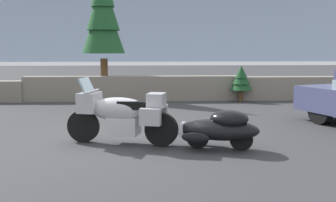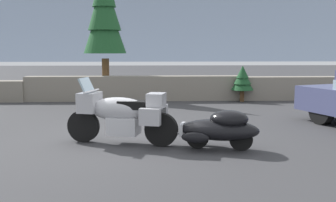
{
  "view_description": "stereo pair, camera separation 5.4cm",
  "coord_description": "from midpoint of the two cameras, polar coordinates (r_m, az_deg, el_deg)",
  "views": [
    {
      "loc": [
        0.57,
        -7.85,
        1.87
      ],
      "look_at": [
        0.98,
        -0.28,
        0.85
      ],
      "focal_mm": 40.04,
      "sensor_mm": 36.0,
      "label": 1
    },
    {
      "loc": [
        0.62,
        -7.85,
        1.87
      ],
      "look_at": [
        0.98,
        -0.28,
        0.85
      ],
      "focal_mm": 40.04,
      "sensor_mm": 36.0,
      "label": 2
    }
  ],
  "objects": [
    {
      "name": "car_shaped_trailer",
      "position": [
        7.19,
        7.7,
        -4.11
      ],
      "size": [
        2.22,
        1.07,
        0.76
      ],
      "color": "black",
      "rests_on": "ground"
    },
    {
      "name": "distant_ridgeline",
      "position": [
        104.22,
        -3.53,
        11.04
      ],
      "size": [
        240.0,
        80.0,
        16.0
      ],
      "primitive_type": "cube",
      "color": "#8C9EB7",
      "rests_on": "ground"
    },
    {
      "name": "stone_guard_wall",
      "position": [
        14.12,
        -4.02,
        1.8
      ],
      "size": [
        24.0,
        0.64,
        0.92
      ],
      "color": "gray",
      "rests_on": "ground"
    },
    {
      "name": "pine_sapling_near",
      "position": [
        14.08,
        10.96,
        3.29
      ],
      "size": [
        0.83,
        0.83,
        1.33
      ],
      "color": "brown",
      "rests_on": "ground"
    },
    {
      "name": "touring_motorcycle",
      "position": [
        7.55,
        -7.37,
        -1.92
      ],
      "size": [
        2.27,
        1.1,
        1.33
      ],
      "color": "black",
      "rests_on": "ground"
    },
    {
      "name": "pine_tree_tall",
      "position": [
        15.22,
        -9.99,
        13.27
      ],
      "size": [
        1.68,
        1.68,
        5.41
      ],
      "color": "brown",
      "rests_on": "ground"
    },
    {
      "name": "ground_plane",
      "position": [
        8.09,
        -7.3,
        -5.76
      ],
      "size": [
        80.0,
        80.0,
        0.0
      ],
      "primitive_type": "plane",
      "color": "#38383A"
    }
  ]
}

